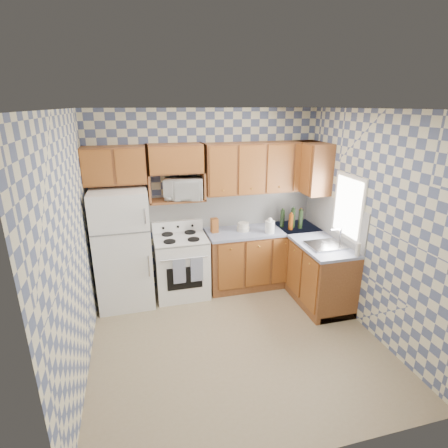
{
  "coord_description": "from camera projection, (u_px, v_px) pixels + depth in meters",
  "views": [
    {
      "loc": [
        -1.05,
        -3.46,
        2.74
      ],
      "look_at": [
        0.05,
        0.75,
        1.25
      ],
      "focal_mm": 28.0,
      "sensor_mm": 36.0,
      "label": 1
    }
  ],
  "objects": [
    {
      "name": "base_cabinets_back",
      "position": [
        262.0,
        257.0,
        5.55
      ],
      "size": [
        1.75,
        0.6,
        0.88
      ],
      "primitive_type": "cube",
      "color": "brown",
      "rests_on": "floor"
    },
    {
      "name": "sink",
      "position": [
        325.0,
        245.0,
        4.75
      ],
      "size": [
        0.48,
        0.4,
        0.03
      ],
      "primitive_type": "cube",
      "color": "#B7B7BC",
      "rests_on": "countertop_right"
    },
    {
      "name": "stove_body",
      "position": [
        182.0,
        266.0,
        5.21
      ],
      "size": [
        0.76,
        0.65,
        0.9
      ],
      "primitive_type": "cube",
      "color": "white",
      "rests_on": "floor"
    },
    {
      "name": "bottle_3",
      "position": [
        291.0,
        222.0,
        5.33
      ],
      "size": [
        0.07,
        0.07,
        0.25
      ],
      "primitive_type": "cylinder",
      "color": "#622A09",
      "rests_on": "countertop_back"
    },
    {
      "name": "knife_block",
      "position": [
        214.0,
        225.0,
        5.22
      ],
      "size": [
        0.11,
        0.11,
        0.22
      ],
      "primitive_type": "cube",
      "rotation": [
        0.0,
        0.0,
        0.11
      ],
      "color": "brown",
      "rests_on": "countertop_back"
    },
    {
      "name": "dish_towel_right",
      "position": [
        197.0,
        269.0,
        4.91
      ],
      "size": [
        0.17,
        0.02,
        0.37
      ],
      "primitive_type": "cube",
      "color": "navy",
      "rests_on": "stove_body"
    },
    {
      "name": "microwave",
      "position": [
        184.0,
        188.0,
        5.01
      ],
      "size": [
        0.61,
        0.48,
        0.3
      ],
      "primitive_type": "imported",
      "rotation": [
        0.0,
        0.0,
        -0.22
      ],
      "color": "white",
      "rests_on": "microwave_shelf"
    },
    {
      "name": "bottle_1",
      "position": [
        300.0,
        219.0,
        5.38
      ],
      "size": [
        0.07,
        0.07,
        0.29
      ],
      "primitive_type": "cylinder",
      "color": "black",
      "rests_on": "countertop_back"
    },
    {
      "name": "bottle_2",
      "position": [
        300.0,
        218.0,
        5.49
      ],
      "size": [
        0.07,
        0.07,
        0.27
      ],
      "primitive_type": "cylinder",
      "color": "#622A09",
      "rests_on": "countertop_back"
    },
    {
      "name": "bottle_4",
      "position": [
        282.0,
        218.0,
        5.44
      ],
      "size": [
        0.07,
        0.07,
        0.28
      ],
      "primitive_type": "cylinder",
      "color": "black",
      "rests_on": "countertop_back"
    },
    {
      "name": "window",
      "position": [
        348.0,
        207.0,
        4.65
      ],
      "size": [
        0.02,
        0.66,
        0.86
      ],
      "primitive_type": "cube",
      "color": "silver",
      "rests_on": "right_wall"
    },
    {
      "name": "backsplash_back",
      "position": [
        232.0,
        208.0,
        5.47
      ],
      "size": [
        2.6,
        0.02,
        0.56
      ],
      "primitive_type": "cube",
      "color": "white",
      "rests_on": "back_wall"
    },
    {
      "name": "microwave_shelf",
      "position": [
        177.0,
        200.0,
        5.04
      ],
      "size": [
        0.8,
        0.33,
        0.03
      ],
      "primitive_type": "cube",
      "color": "brown",
      "rests_on": "back_wall"
    },
    {
      "name": "countertop_right",
      "position": [
        312.0,
        238.0,
        5.08
      ],
      "size": [
        0.63,
        1.6,
        0.04
      ],
      "primitive_type": "cube",
      "color": "slate",
      "rests_on": "base_cabinets_right"
    },
    {
      "name": "upper_cabinets_back",
      "position": [
        263.0,
        167.0,
        5.21
      ],
      "size": [
        1.75,
        0.33,
        0.74
      ],
      "primitive_type": "cube",
      "color": "brown",
      "rests_on": "back_wall"
    },
    {
      "name": "base_cabinets_right",
      "position": [
        310.0,
        267.0,
        5.23
      ],
      "size": [
        0.6,
        1.6,
        0.88
      ],
      "primitive_type": "cube",
      "color": "brown",
      "rests_on": "floor"
    },
    {
      "name": "cooktop",
      "position": [
        180.0,
        238.0,
        5.07
      ],
      "size": [
        0.76,
        0.65,
        0.02
      ],
      "primitive_type": "cube",
      "color": "silver",
      "rests_on": "stove_body"
    },
    {
      "name": "countertop_back",
      "position": [
        264.0,
        230.0,
        5.39
      ],
      "size": [
        1.77,
        0.63,
        0.04
      ],
      "primitive_type": "cube",
      "color": "slate",
      "rests_on": "base_cabinets_back"
    },
    {
      "name": "food_containers",
      "position": [
        243.0,
        227.0,
        5.3
      ],
      "size": [
        0.19,
        0.19,
        0.13
      ],
      "primitive_type": null,
      "color": "beige",
      "rests_on": "countertop_back"
    },
    {
      "name": "backsplash_right",
      "position": [
        333.0,
        217.0,
        5.05
      ],
      "size": [
        0.02,
        1.6,
        0.56
      ],
      "primitive_type": "cube",
      "color": "white",
      "rests_on": "right_wall"
    },
    {
      "name": "upper_cabinets_right",
      "position": [
        312.0,
        167.0,
        5.22
      ],
      "size": [
        0.33,
        0.7,
        0.74
      ],
      "primitive_type": "cube",
      "color": "brown",
      "rests_on": "right_wall"
    },
    {
      "name": "back_wall",
      "position": [
        207.0,
        201.0,
        5.33
      ],
      "size": [
        3.4,
        0.02,
        2.7
      ],
      "primitive_type": "cube",
      "color": "#4E5A7D",
      "rests_on": "ground"
    },
    {
      "name": "right_wall",
      "position": [
        370.0,
        224.0,
        4.27
      ],
      "size": [
        0.02,
        3.2,
        2.7
      ],
      "primitive_type": "cube",
      "color": "#4E5A7D",
      "rests_on": "ground"
    },
    {
      "name": "dish_towel_left",
      "position": [
        179.0,
        271.0,
        4.85
      ],
      "size": [
        0.17,
        0.02,
        0.37
      ],
      "primitive_type": "cube",
      "color": "navy",
      "rests_on": "stove_body"
    },
    {
      "name": "backguard",
      "position": [
        178.0,
        226.0,
        5.29
      ],
      "size": [
        0.76,
        0.08,
        0.17
      ],
      "primitive_type": "cube",
      "color": "white",
      "rests_on": "cooktop"
    },
    {
      "name": "upper_cabinets_fridge",
      "position": [
        114.0,
        165.0,
        4.67
      ],
      "size": [
        0.82,
        0.33,
        0.5
      ],
      "primitive_type": "cube",
      "color": "brown",
      "rests_on": "back_wall"
    },
    {
      "name": "floor",
      "position": [
        235.0,
        339.0,
        4.3
      ],
      "size": [
        3.4,
        3.4,
        0.0
      ],
      "primitive_type": "plane",
      "color": "#8A7654",
      "rests_on": "ground"
    },
    {
      "name": "bottle_0",
      "position": [
        293.0,
        218.0,
        5.41
      ],
      "size": [
        0.07,
        0.07,
        0.31
      ],
      "primitive_type": "cylinder",
      "color": "black",
      "rests_on": "countertop_back"
    },
    {
      "name": "electric_kettle",
      "position": [
        270.0,
        227.0,
        5.21
      ],
      "size": [
        0.14,
        0.14,
        0.18
      ],
      "primitive_type": "cylinder",
      "color": "white",
      "rests_on": "countertop_back"
    },
    {
      "name": "soap_bottle",
      "position": [
        358.0,
        249.0,
        4.41
      ],
      "size": [
        0.06,
        0.06,
        0.17
      ],
      "primitive_type": "cylinder",
      "color": "beige",
      "rests_on": "countertop_right"
    },
    {
      "name": "refrigerator",
      "position": [
        123.0,
        248.0,
        4.87
      ],
      "size": [
        0.75,
        0.7,
        1.68
      ],
      "primitive_type": "cube",
      "color": "white",
      "rests_on": "floor"
    }
  ]
}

